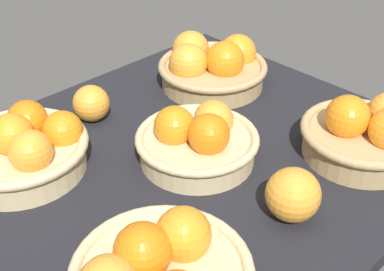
% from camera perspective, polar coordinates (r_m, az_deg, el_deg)
% --- Properties ---
extents(market_tray, '(0.84, 0.72, 0.03)m').
position_cam_1_polar(market_tray, '(0.92, -0.85, -3.23)').
color(market_tray, black).
rests_on(market_tray, ground).
extents(basket_far_left, '(0.21, 0.21, 0.11)m').
position_cam_1_polar(basket_far_left, '(0.95, 18.48, 0.21)').
color(basket_far_left, tan).
rests_on(basket_far_left, market_tray).
extents(basket_near_right, '(0.23, 0.23, 0.11)m').
position_cam_1_polar(basket_near_right, '(0.91, -18.23, -1.24)').
color(basket_near_right, '#D3BC8C').
rests_on(basket_near_right, market_tray).
extents(basket_center, '(0.21, 0.21, 0.10)m').
position_cam_1_polar(basket_center, '(0.89, 0.62, -0.49)').
color(basket_center, '#D3BC8C').
rests_on(basket_center, market_tray).
extents(basket_near_left, '(0.23, 0.23, 0.11)m').
position_cam_1_polar(basket_near_left, '(1.13, 2.17, 7.63)').
color(basket_near_left, tan).
rests_on(basket_near_left, market_tray).
extents(loose_orange_front_gap, '(0.08, 0.08, 0.08)m').
position_cam_1_polar(loose_orange_front_gap, '(0.79, 11.01, -6.39)').
color(loose_orange_front_gap, '#F49E33').
rests_on(loose_orange_front_gap, market_tray).
extents(loose_orange_back_gap, '(0.07, 0.07, 0.07)m').
position_cam_1_polar(loose_orange_back_gap, '(1.02, -10.98, 3.48)').
color(loose_orange_back_gap, '#F49E33').
rests_on(loose_orange_back_gap, market_tray).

